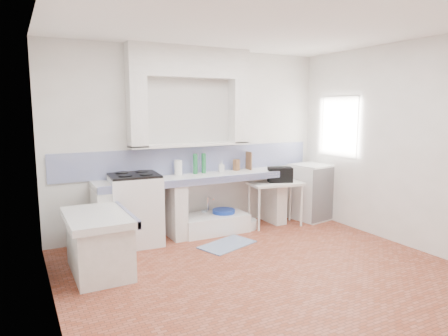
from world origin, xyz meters
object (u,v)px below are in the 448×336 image
sink (213,224)px  side_table (275,204)px  stove (135,210)px  fridge (312,191)px

sink → side_table: bearing=-7.0°
stove → fridge: size_ratio=1.02×
sink → side_table: size_ratio=1.20×
sink → side_table: (1.05, -0.16, 0.23)m
stove → fridge: 3.06m
stove → sink: stove is taller
side_table → fridge: 0.81m
side_table → stove: bearing=-177.2°
sink → fridge: bearing=-1.7°
side_table → fridge: size_ratio=0.90×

